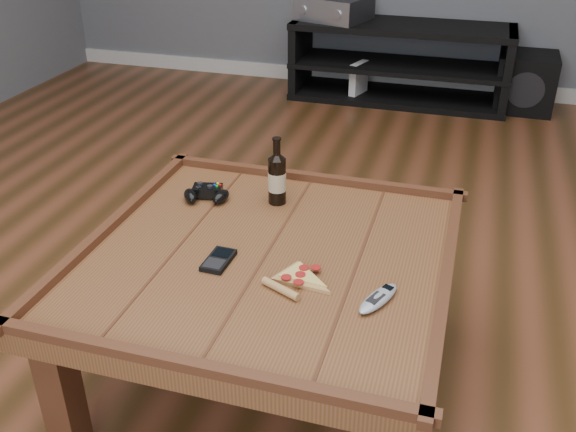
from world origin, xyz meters
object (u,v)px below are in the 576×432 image
(game_console, at_px, (358,83))
(av_receiver, at_px, (333,8))
(media_console, at_px, (399,63))
(beer_bottle, at_px, (277,177))
(pizza_slice, at_px, (298,279))
(coffee_table, at_px, (267,271))
(subwoofer, at_px, (525,82))
(remote_control, at_px, (378,298))
(smartphone, at_px, (219,260))
(game_controller, at_px, (206,194))

(game_console, bearing_deg, av_receiver, -178.93)
(media_console, distance_m, beer_bottle, 2.47)
(pizza_slice, xyz_separation_m, av_receiver, (-0.57, 2.85, 0.12))
(coffee_table, xyz_separation_m, pizza_slice, (0.12, -0.10, 0.07))
(coffee_table, bearing_deg, subwoofer, 74.16)
(beer_bottle, xyz_separation_m, pizza_slice, (0.18, -0.40, -0.08))
(beer_bottle, relative_size, subwoofer, 0.61)
(pizza_slice, height_order, remote_control, remote_control)
(coffee_table, relative_size, smartphone, 8.75)
(smartphone, bearing_deg, game_controller, 119.80)
(subwoofer, bearing_deg, remote_control, -98.26)
(pizza_slice, bearing_deg, smartphone, -161.22)
(av_receiver, bearing_deg, beer_bottle, -63.69)
(game_controller, height_order, subwoofer, game_controller)
(coffee_table, bearing_deg, game_console, 95.35)
(av_receiver, bearing_deg, remote_control, -57.47)
(game_controller, xyz_separation_m, av_receiver, (-0.17, 2.49, 0.10))
(beer_bottle, xyz_separation_m, subwoofer, (0.86, 2.50, -0.36))
(media_console, relative_size, remote_control, 8.68)
(coffee_table, relative_size, subwoofer, 2.85)
(media_console, height_order, game_controller, media_console)
(pizza_slice, distance_m, smartphone, 0.23)
(beer_bottle, bearing_deg, pizza_slice, -65.73)
(smartphone, bearing_deg, pizza_slice, -3.83)
(pizza_slice, xyz_separation_m, smartphone, (-0.23, 0.02, 0.00))
(smartphone, xyz_separation_m, game_console, (-0.14, 2.77, -0.35))
(game_controller, relative_size, remote_control, 1.00)
(pizza_slice, bearing_deg, av_receiver, 125.95)
(game_console, bearing_deg, game_controller, -73.39)
(media_console, bearing_deg, coffee_table, -90.00)
(media_console, xyz_separation_m, remote_control, (0.33, -2.88, 0.22))
(game_console, bearing_deg, coffee_table, -67.23)
(remote_control, distance_m, av_receiver, 2.99)
(beer_bottle, xyz_separation_m, av_receiver, (-0.39, 2.45, 0.03))
(smartphone, height_order, subwoofer, smartphone)
(game_controller, distance_m, game_console, 2.46)
(subwoofer, bearing_deg, smartphone, -106.77)
(game_controller, distance_m, smartphone, 0.38)
(remote_control, xyz_separation_m, subwoofer, (0.46, 2.93, -0.28))
(game_controller, xyz_separation_m, remote_control, (0.62, -0.39, -0.01))
(game_controller, distance_m, remote_control, 0.73)
(game_controller, height_order, pizza_slice, game_controller)
(media_console, distance_m, av_receiver, 0.56)
(av_receiver, xyz_separation_m, subwoofer, (1.25, 0.05, -0.40))
(game_console, bearing_deg, smartphone, -69.67)
(smartphone, distance_m, subwoofer, 3.03)
(coffee_table, height_order, subwoofer, coffee_table)
(beer_bottle, distance_m, pizza_slice, 0.45)
(game_controller, bearing_deg, game_console, 76.50)
(coffee_table, distance_m, remote_control, 0.37)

